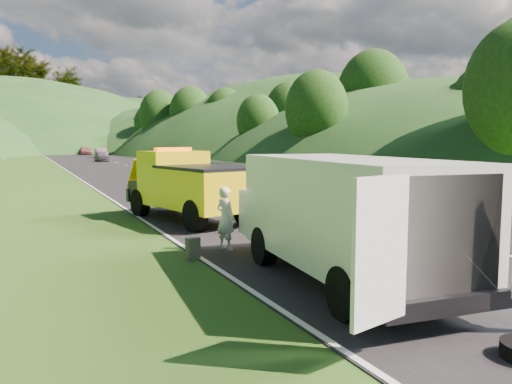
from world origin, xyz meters
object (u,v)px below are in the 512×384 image
white_van (342,212)px  woman (226,250)px  child (267,252)px  worker (415,312)px  suitcase (193,249)px  passing_suv (300,199)px  tow_truck (189,185)px

white_van → woman: 4.06m
child → worker: 5.01m
child → suitcase: bearing=-127.9°
child → passing_suv: (6.44, 9.41, 0.00)m
child → white_van: bearing=-32.4°
tow_truck → woman: size_ratio=3.85×
tow_truck → suitcase: 5.95m
woman → suitcase: (-1.08, -0.58, 0.26)m
woman → child: size_ratio=1.80×
worker → passing_suv: 15.69m
tow_truck → suitcase: tow_truck is taller
tow_truck → worker: (0.50, -10.71, -1.26)m
white_van → worker: (0.07, -2.01, -1.41)m
child → passing_suv: bearing=110.2°
white_van → child: size_ratio=8.04×
woman → worker: worker is taller
white_van → passing_suv: bearing=68.8°
tow_truck → white_van: tow_truck is taller
white_van → child: bearing=98.7°
worker → white_van: bearing=74.9°
child → suitcase: size_ratio=1.75×
woman → tow_truck: bearing=-28.9°
passing_suv → worker: bearing=-114.8°
passing_suv → tow_truck: bearing=-152.6°
suitcase → white_van: bearing=-55.6°
woman → passing_suv: (7.32, 8.75, 0.00)m
tow_truck → suitcase: size_ratio=12.13×
suitcase → worker: bearing=-66.8°
child → worker: size_ratio=0.52×
child → woman: bearing=-162.6°
white_van → passing_suv: white_van is taller
woman → child: bearing=-149.1°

